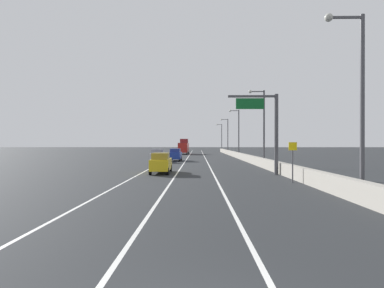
{
  "coord_description": "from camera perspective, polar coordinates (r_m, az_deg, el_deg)",
  "views": [
    {
      "loc": [
        -0.01,
        -4.31,
        2.93
      ],
      "look_at": [
        -0.88,
        44.18,
        2.8
      ],
      "focal_mm": 28.94,
      "sensor_mm": 36.0,
      "label": 1
    }
  ],
  "objects": [
    {
      "name": "lamp_post_right_fourth",
      "position": [
        88.79,
        6.45,
        1.94
      ],
      "size": [
        2.14,
        0.44,
        9.92
      ],
      "color": "#4C4C51",
      "rests_on": "ground_plane"
    },
    {
      "name": "lane_stripe_right",
      "position": [
        59.4,
        2.49,
        -2.67
      ],
      "size": [
        0.16,
        130.0,
        0.0
      ],
      "primitive_type": "cube",
      "color": "silver",
      "rests_on": "ground_plane"
    },
    {
      "name": "lamp_post_right_second",
      "position": [
        41.6,
        12.77,
        3.98
      ],
      "size": [
        2.14,
        0.44,
        9.92
      ],
      "color": "#4C4C51",
      "rests_on": "ground_plane"
    },
    {
      "name": "lane_stripe_center",
      "position": [
        59.41,
        -0.89,
        -2.67
      ],
      "size": [
        0.16,
        130.0,
        0.0
      ],
      "primitive_type": "cube",
      "color": "silver",
      "rests_on": "ground_plane"
    },
    {
      "name": "box_truck",
      "position": [
        82.84,
        -1.55,
        -0.58
      ],
      "size": [
        2.68,
        8.51,
        4.11
      ],
      "color": "#A51E19",
      "rests_on": "ground_plane"
    },
    {
      "name": "jersey_barrier_right",
      "position": [
        45.08,
        11.19,
        -2.88
      ],
      "size": [
        0.6,
        120.0,
        1.1
      ],
      "primitive_type": "cube",
      "color": "#9E998E",
      "rests_on": "ground_plane"
    },
    {
      "name": "lamp_post_right_near",
      "position": [
        19.06,
        28.19,
        8.52
      ],
      "size": [
        2.14,
        0.44,
        9.92
      ],
      "color": "#4C4C51",
      "rests_on": "ground_plane"
    },
    {
      "name": "overhead_sign_gantry",
      "position": [
        29.68,
        13.9,
        3.62
      ],
      "size": [
        4.68,
        0.36,
        7.5
      ],
      "color": "#47474C",
      "rests_on": "ground_plane"
    },
    {
      "name": "lamp_post_right_third",
      "position": [
        65.08,
        8.39,
        2.59
      ],
      "size": [
        2.14,
        0.44,
        9.92
      ],
      "color": "#4C4C51",
      "rests_on": "ground_plane"
    },
    {
      "name": "car_blue_1",
      "position": [
        51.28,
        -3.06,
        -1.99
      ],
      "size": [
        1.97,
        4.38,
        2.04
      ],
      "color": "#1E389E",
      "rests_on": "ground_plane"
    },
    {
      "name": "speed_advisory_sign",
      "position": [
        24.06,
        18.06,
        -2.63
      ],
      "size": [
        0.6,
        0.11,
        3.0
      ],
      "color": "#4C4C51",
      "rests_on": "ground_plane"
    },
    {
      "name": "car_yellow_2",
      "position": [
        30.35,
        -5.72,
        -3.5
      ],
      "size": [
        1.87,
        4.71,
        1.99
      ],
      "color": "gold",
      "rests_on": "ground_plane"
    },
    {
      "name": "lamp_post_right_fifth",
      "position": [
        112.56,
        5.36,
        1.56
      ],
      "size": [
        2.14,
        0.44,
        9.92
      ],
      "color": "#4C4C51",
      "rests_on": "ground_plane"
    },
    {
      "name": "ground_plane",
      "position": [
        68.37,
        1.04,
        -2.3
      ],
      "size": [
        320.0,
        320.0,
        0.0
      ],
      "primitive_type": "plane",
      "color": "#26282B"
    },
    {
      "name": "lane_stripe_left",
      "position": [
        59.63,
        -4.26,
        -2.66
      ],
      "size": [
        0.16,
        130.0,
        0.0
      ],
      "primitive_type": "cube",
      "color": "silver",
      "rests_on": "ground_plane"
    },
    {
      "name": "car_silver_0",
      "position": [
        48.1,
        -6.42,
        -2.15
      ],
      "size": [
        2.05,
        4.14,
        2.01
      ],
      "color": "#B7B7BC",
      "rests_on": "ground_plane"
    }
  ]
}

